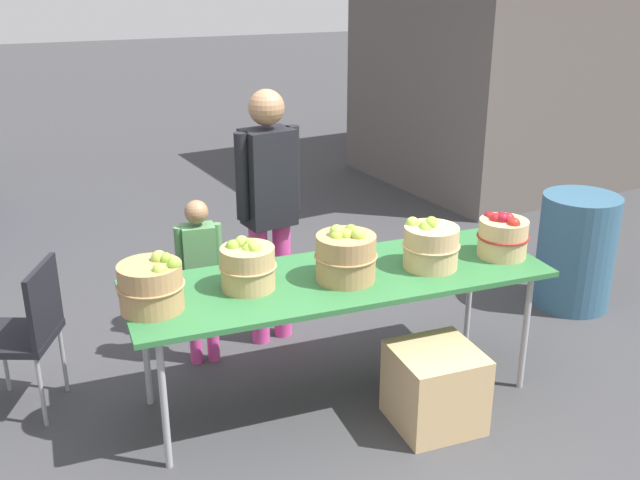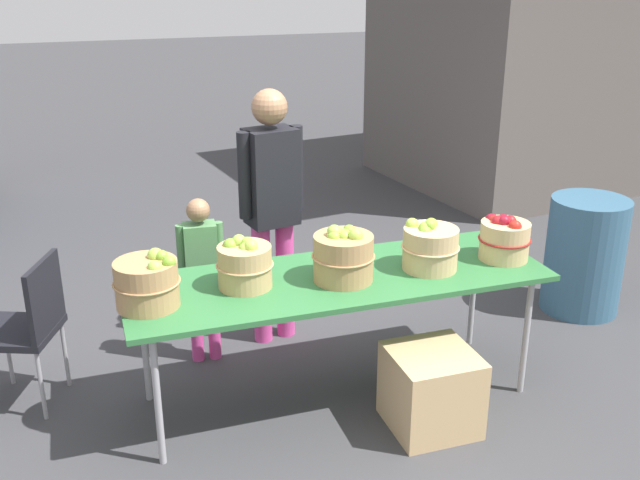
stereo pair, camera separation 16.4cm
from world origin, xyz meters
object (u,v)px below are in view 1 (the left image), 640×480
(market_table, at_px, (340,282))
(apple_basket_red_0, at_px, (502,235))
(apple_basket_green_2, at_px, (346,255))
(trash_barrel, at_px, (576,251))
(produce_crate, at_px, (435,387))
(apple_basket_green_3, at_px, (430,245))
(apple_basket_green_0, at_px, (152,285))
(child_customer, at_px, (200,270))
(vendor_adult, at_px, (269,199))
(apple_basket_green_1, at_px, (248,266))
(folding_chair, at_px, (27,327))

(market_table, relative_size, apple_basket_red_0, 7.70)
(apple_basket_green_2, xyz_separation_m, trash_barrel, (2.01, 0.56, -0.48))
(produce_crate, bearing_deg, apple_basket_green_3, 69.62)
(apple_basket_green_0, bearing_deg, market_table, 2.65)
(apple_basket_green_3, relative_size, child_customer, 0.31)
(child_customer, bearing_deg, apple_basket_green_3, 152.27)
(apple_basket_green_3, bearing_deg, trash_barrel, 20.74)
(apple_basket_green_2, bearing_deg, child_customer, 132.47)
(market_table, distance_m, produce_crate, 0.76)
(apple_basket_green_2, height_order, child_customer, apple_basket_green_2)
(trash_barrel, bearing_deg, vendor_adult, 172.60)
(apple_basket_green_1, height_order, produce_crate, apple_basket_green_1)
(child_customer, relative_size, trash_barrel, 1.28)
(apple_basket_green_2, bearing_deg, apple_basket_green_1, 171.14)
(market_table, relative_size, vendor_adult, 1.40)
(apple_basket_green_2, bearing_deg, folding_chair, 161.97)
(market_table, height_order, apple_basket_green_1, apple_basket_green_1)
(apple_basket_green_1, xyz_separation_m, apple_basket_green_2, (0.52, -0.08, 0.01))
(apple_basket_green_2, distance_m, folding_chair, 1.76)
(vendor_adult, bearing_deg, apple_basket_green_3, 116.98)
(apple_basket_green_2, bearing_deg, apple_basket_green_0, 179.68)
(apple_basket_green_1, height_order, apple_basket_green_3, apple_basket_green_3)
(vendor_adult, xyz_separation_m, produce_crate, (0.53, -1.23, -0.75))
(apple_basket_red_0, height_order, child_customer, child_customer)
(apple_basket_green_0, height_order, vendor_adult, vendor_adult)
(apple_basket_green_2, xyz_separation_m, apple_basket_green_3, (0.50, -0.01, -0.01))
(apple_basket_green_1, distance_m, produce_crate, 1.19)
(vendor_adult, distance_m, produce_crate, 1.53)
(apple_basket_green_3, height_order, trash_barrel, apple_basket_green_3)
(apple_basket_green_3, bearing_deg, apple_basket_green_2, 179.12)
(apple_basket_green_0, xyz_separation_m, apple_basket_green_2, (1.02, -0.01, 0.01))
(market_table, distance_m, apple_basket_green_0, 1.02)
(apple_basket_green_1, xyz_separation_m, produce_crate, (0.88, -0.46, -0.66))
(apple_basket_green_0, xyz_separation_m, apple_basket_red_0, (1.99, -0.02, -0.00))
(apple_basket_green_0, height_order, produce_crate, apple_basket_green_0)
(apple_basket_green_1, xyz_separation_m, folding_chair, (-1.11, 0.45, -0.37))
(folding_chair, relative_size, produce_crate, 1.96)
(apple_basket_green_1, xyz_separation_m, vendor_adult, (0.35, 0.77, 0.09))
(folding_chair, distance_m, trash_barrel, 3.64)
(apple_basket_green_2, bearing_deg, market_table, 102.55)
(vendor_adult, bearing_deg, trash_barrel, 161.57)
(vendor_adult, relative_size, folding_chair, 1.91)
(apple_basket_green_2, relative_size, child_customer, 0.32)
(apple_basket_red_0, distance_m, produce_crate, 0.96)
(apple_basket_green_1, relative_size, vendor_adult, 0.18)
(apple_basket_green_0, xyz_separation_m, apple_basket_green_1, (0.50, 0.07, -0.00))
(apple_basket_green_0, xyz_separation_m, folding_chair, (-0.61, 0.52, -0.37))
(apple_basket_green_1, relative_size, apple_basket_green_2, 0.89)
(folding_chair, bearing_deg, market_table, 95.42)
(apple_basket_red_0, xyz_separation_m, produce_crate, (-0.60, -0.37, -0.65))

